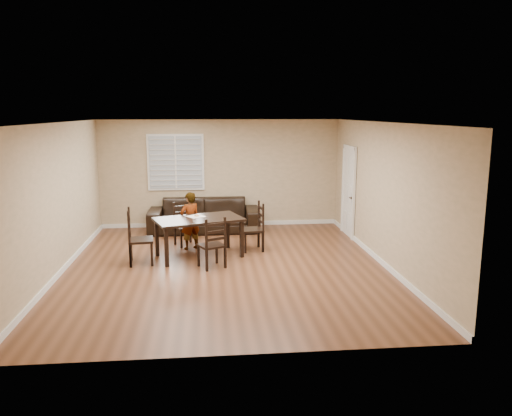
# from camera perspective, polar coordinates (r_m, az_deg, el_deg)

# --- Properties ---
(ground) EXTENTS (7.00, 7.00, 0.00)m
(ground) POSITION_cam_1_polar(r_m,az_deg,el_deg) (9.53, -3.44, -6.73)
(ground) COLOR brown
(ground) RESTS_ON ground
(room) EXTENTS (6.04, 7.04, 2.72)m
(room) POSITION_cam_1_polar(r_m,az_deg,el_deg) (9.32, -3.39, 4.26)
(room) COLOR tan
(room) RESTS_ON ground
(dining_table) EXTENTS (1.91, 1.44, 0.79)m
(dining_table) POSITION_cam_1_polar(r_m,az_deg,el_deg) (10.06, -6.57, -1.65)
(dining_table) COLOR black
(dining_table) RESTS_ON ground
(chair_near) EXTENTS (0.56, 0.55, 0.95)m
(chair_near) POSITION_cam_1_polar(r_m,az_deg,el_deg) (11.11, -8.28, -1.94)
(chair_near) COLOR black
(chair_near) RESTS_ON ground
(chair_far) EXTENTS (0.57, 0.56, 0.98)m
(chair_far) POSITION_cam_1_polar(r_m,az_deg,el_deg) (9.30, -4.78, -4.33)
(chair_far) COLOR black
(chair_far) RESTS_ON ground
(chair_left) EXTENTS (0.51, 0.54, 1.09)m
(chair_left) POSITION_cam_1_polar(r_m,az_deg,el_deg) (9.83, -13.80, -3.48)
(chair_left) COLOR black
(chair_left) RESTS_ON ground
(chair_right) EXTENTS (0.49, 0.51, 1.03)m
(chair_right) POSITION_cam_1_polar(r_m,az_deg,el_deg) (10.54, 0.20, -2.34)
(chair_right) COLOR black
(chair_right) RESTS_ON ground
(child) EXTENTS (0.54, 0.48, 1.23)m
(child) POSITION_cam_1_polar(r_m,az_deg,el_deg) (10.65, -7.56, -1.47)
(child) COLOR gray
(child) RESTS_ON ground
(napkin) EXTENTS (0.44, 0.44, 0.00)m
(napkin) POSITION_cam_1_polar(r_m,az_deg,el_deg) (10.22, -6.90, -0.95)
(napkin) COLOR silver
(napkin) RESTS_ON dining_table
(donut) EXTENTS (0.09, 0.09, 0.03)m
(donut) POSITION_cam_1_polar(r_m,az_deg,el_deg) (10.22, -6.79, -0.83)
(donut) COLOR #BA8443
(donut) RESTS_ON napkin
(sofa) EXTENTS (2.70, 1.08, 0.78)m
(sofa) POSITION_cam_1_polar(r_m,az_deg,el_deg) (12.27, -5.94, -0.85)
(sofa) COLOR black
(sofa) RESTS_ON ground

